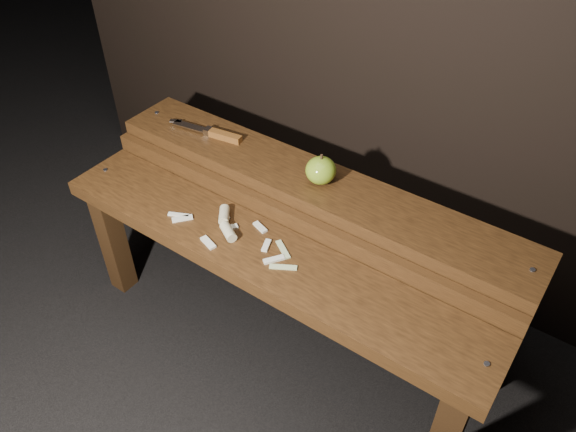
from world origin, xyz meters
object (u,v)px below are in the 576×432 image
Objects in this scene: bench_front_tier at (260,271)px; bench_rear_tier at (311,205)px; knife at (216,134)px; apple at (321,170)px.

bench_front_tier is 1.00× the size of bench_rear_tier.
bench_front_tier is at bearing -35.69° from knife.
knife is (-0.33, 0.24, 0.16)m from bench_front_tier.
bench_front_tier is at bearing -90.00° from bench_rear_tier.
knife is at bearing 179.09° from apple.
apple is at bearing -0.91° from knife.
knife reaches higher than bench_rear_tier.
apple reaches higher than bench_rear_tier.
bench_rear_tier is at bearing -169.42° from apple.
bench_rear_tier is at bearing -1.72° from knife.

